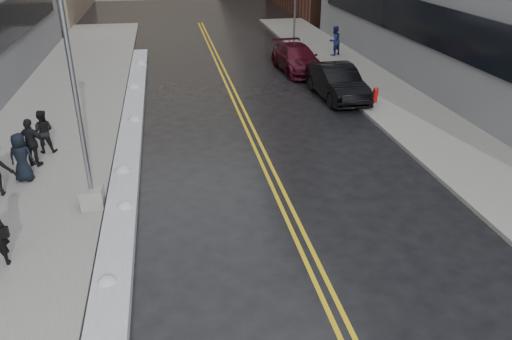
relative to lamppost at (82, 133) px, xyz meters
name	(u,v)px	position (x,y,z in m)	size (l,w,h in m)	color
ground	(209,236)	(3.30, -2.00, -2.53)	(160.00, 160.00, 0.00)	black
sidewalk_west	(56,122)	(-2.45, 8.00, -2.46)	(5.50, 50.00, 0.15)	gray
sidewalk_east	(394,102)	(13.30, 8.00, -2.46)	(4.00, 50.00, 0.15)	gray
lane_line_left	(239,113)	(5.65, 8.00, -2.53)	(0.12, 50.00, 0.01)	gold
lane_line_right	(245,113)	(5.95, 8.00, -2.53)	(0.12, 50.00, 0.01)	gold
snow_ridge	(131,132)	(0.85, 6.00, -2.36)	(0.90, 30.00, 0.34)	silver
lamppost	(82,133)	(0.00, 0.00, 0.00)	(0.65, 0.65, 7.62)	gray
fire_hydrant	(375,94)	(12.30, 8.00, -1.98)	(0.26, 0.26, 0.73)	maroon
pedestrian_b	(43,131)	(-2.19, 4.55, -1.56)	(0.80, 0.62, 1.64)	black
pedestrian_c	(21,157)	(-2.41, 2.19, -1.55)	(0.82, 0.53, 1.67)	black
pedestrian_d	(32,143)	(-2.31, 3.32, -1.50)	(1.03, 0.43, 1.76)	black
pedestrian_east	(334,41)	(13.48, 17.89, -1.45)	(0.91, 0.71, 1.88)	navy
car_black	(337,82)	(10.80, 9.36, -1.70)	(1.76, 5.06, 1.67)	black
car_maroon	(297,59)	(10.17, 14.84, -1.77)	(2.15, 5.29, 1.53)	#3B0916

